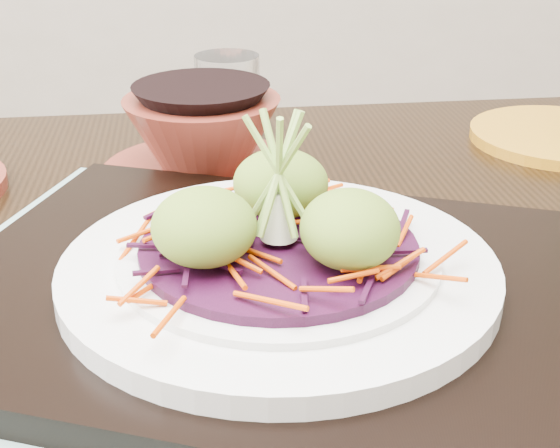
{
  "coord_description": "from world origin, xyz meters",
  "views": [
    {
      "loc": [
        0.08,
        -0.33,
        1.02
      ],
      "look_at": [
        0.07,
        0.11,
        0.81
      ],
      "focal_mm": 50.0,
      "sensor_mm": 36.0,
      "label": 1
    }
  ],
  "objects_px": {
    "serving_tray": "(279,293)",
    "water_glass": "(228,101)",
    "dining_table": "(258,419)",
    "terracotta_bowl_set": "(203,145)",
    "white_plate": "(279,268)"
  },
  "relations": [
    {
      "from": "serving_tray",
      "to": "water_glass",
      "type": "height_order",
      "value": "water_glass"
    },
    {
      "from": "dining_table",
      "to": "terracotta_bowl_set",
      "type": "xyz_separation_m",
      "value": [
        -0.06,
        0.19,
        0.13
      ]
    },
    {
      "from": "serving_tray",
      "to": "dining_table",
      "type": "bearing_deg",
      "value": 139.92
    },
    {
      "from": "terracotta_bowl_set",
      "to": "dining_table",
      "type": "bearing_deg",
      "value": -73.58
    },
    {
      "from": "terracotta_bowl_set",
      "to": "white_plate",
      "type": "bearing_deg",
      "value": -71.27
    },
    {
      "from": "water_glass",
      "to": "serving_tray",
      "type": "bearing_deg",
      "value": -79.01
    },
    {
      "from": "white_plate",
      "to": "water_glass",
      "type": "relative_size",
      "value": 3.02
    },
    {
      "from": "dining_table",
      "to": "water_glass",
      "type": "bearing_deg",
      "value": 89.5
    },
    {
      "from": "dining_table",
      "to": "white_plate",
      "type": "distance_m",
      "value": 0.13
    },
    {
      "from": "white_plate",
      "to": "terracotta_bowl_set",
      "type": "bearing_deg",
      "value": 108.73
    },
    {
      "from": "dining_table",
      "to": "serving_tray",
      "type": "relative_size",
      "value": 3.31
    },
    {
      "from": "water_glass",
      "to": "terracotta_bowl_set",
      "type": "distance_m",
      "value": 0.1
    },
    {
      "from": "white_plate",
      "to": "water_glass",
      "type": "height_order",
      "value": "water_glass"
    },
    {
      "from": "serving_tray",
      "to": "terracotta_bowl_set",
      "type": "height_order",
      "value": "terracotta_bowl_set"
    },
    {
      "from": "white_plate",
      "to": "terracotta_bowl_set",
      "type": "distance_m",
      "value": 0.22
    }
  ]
}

